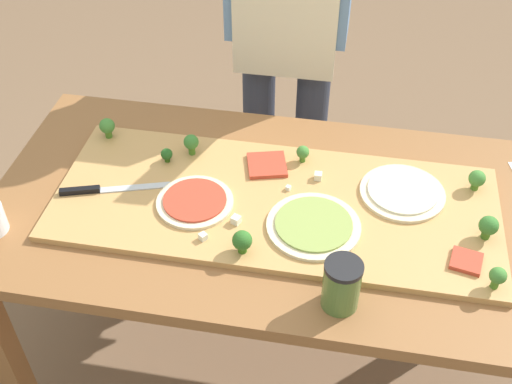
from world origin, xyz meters
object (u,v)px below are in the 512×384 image
Objects in this scene: pizza_whole_pesto_green at (314,225)px; cheese_crumble_d at (288,188)px; pizza_whole_tomato_red at (195,201)px; cheese_crumble_a at (236,220)px; prep_table at (279,230)px; broccoli_floret_front_left at (107,127)px; broccoli_floret_back_mid at (489,226)px; broccoli_floret_back_right at (167,154)px; chefs_knife at (99,190)px; broccoli_floret_center_right at (191,143)px; cheese_crumble_b at (318,176)px; pizza_whole_cheese_artichoke at (402,192)px; broccoli_floret_front_right at (498,276)px; cheese_crumble_c at (203,237)px; broccoli_floret_back_left at (242,241)px; cook_center at (289,6)px; sauce_jar at (342,285)px; broccoli_floret_center_left at (303,153)px; pizza_slice_near_left at (466,261)px; pizza_slice_near_right at (267,165)px.

pizza_whole_pesto_green is 19.41× the size of cheese_crumble_d.
pizza_whole_tomato_red is 9.76× the size of cheese_crumble_a.
broccoli_floret_front_left is at bearing 161.22° from prep_table.
prep_table is at bearing 175.18° from broccoli_floret_back_mid.
broccoli_floret_back_right reaches higher than cheese_crumble_d.
broccoli_floret_back_mid is (1.04, 0.01, 0.03)m from chefs_knife.
broccoli_floret_center_right reaches higher than prep_table.
pizza_whole_cheese_artichoke is at bearing -5.47° from cheese_crumble_b.
broccoli_floret_front_left is 5.08× the size of cheese_crumble_d.
cheese_crumble_b reaches higher than pizza_whole_tomato_red.
broccoli_floret_center_right is (-0.29, 0.15, 0.16)m from prep_table.
broccoli_floret_back_mid is at bearing 92.44° from broccoli_floret_front_right.
pizza_whole_tomato_red is 0.14m from cheese_crumble_c.
cheese_crumble_b is (0.38, -0.05, -0.03)m from broccoli_floret_center_right.
broccoli_floret_center_right is at bearing 156.37° from broccoli_floret_front_right.
pizza_whole_cheese_artichoke is 1.11× the size of pizza_whole_tomato_red.
broccoli_floret_back_left is 0.04× the size of cook_center.
cheese_crumble_c is at bearing 177.60° from broccoli_floret_front_right.
prep_table is 0.26m from pizza_whole_tomato_red.
broccoli_floret_front_left is at bearing 146.31° from sauce_jar.
pizza_whole_cheese_artichoke is at bearing -18.06° from broccoli_floret_center_left.
broccoli_floret_back_left reaches higher than pizza_slice_near_left.
cook_center is (-0.62, 0.73, 0.19)m from broccoli_floret_back_mid.
broccoli_floret_back_left reaches higher than prep_table.
pizza_slice_near_left is at bearing -21.10° from broccoli_floret_center_right.
prep_table is 0.23m from broccoli_floret_center_left.
chefs_knife is at bearing 176.63° from pizza_whole_pesto_green.
cook_center is at bearing 124.31° from pizza_slice_near_left.
cheese_crumble_c reaches higher than chefs_knife.
prep_table is at bearing 46.42° from cheese_crumble_c.
broccoli_floret_back_mid reaches higher than broccoli_floret_center_right.
pizza_slice_near_right is 5.22× the size of cheese_crumble_b.
pizza_slice_near_left is (0.38, -0.06, -0.00)m from pizza_whole_pesto_green.
chefs_knife is 23.19× the size of cheese_crumble_d.
prep_table is 0.26m from broccoli_floret_back_left.
pizza_whole_pesto_green is (-0.23, -0.17, 0.00)m from pizza_whole_cheese_artichoke.
pizza_slice_near_left is 1.09× the size of broccoli_floret_back_mid.
chefs_knife is at bearing 179.68° from pizza_whole_tomato_red.
broccoli_floret_front_right is at bearing -11.44° from pizza_whole_tomato_red.
broccoli_floret_back_mid is at bearing -12.09° from broccoli_floret_front_left.
cheese_crumble_c is at bearing -70.97° from broccoli_floret_center_right.
broccoli_floret_back_left is at bearing -173.86° from pizza_slice_near_left.
prep_table is 0.18m from pizza_whole_pesto_green.
sauce_jar is at bearing -74.91° from cook_center.
sauce_jar is (0.10, -0.41, 0.04)m from cheese_crumble_b.
pizza_whole_pesto_green is 0.24m from sauce_jar.
cheese_crumble_d is (0.37, -0.06, -0.02)m from broccoli_floret_back_right.
cheese_crumble_b is (-0.24, 0.02, 0.00)m from pizza_whole_cheese_artichoke.
prep_table is 0.19m from pizza_slice_near_right.
broccoli_floret_front_left is 0.63m from broccoli_floret_back_left.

